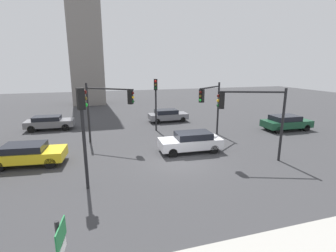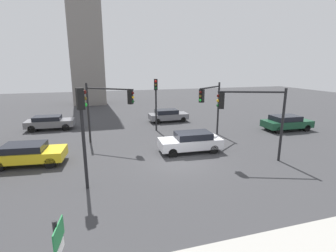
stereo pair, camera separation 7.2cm
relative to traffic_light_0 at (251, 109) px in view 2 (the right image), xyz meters
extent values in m
plane|color=#38383A|center=(-4.27, 1.03, -3.37)|extent=(94.85, 94.85, 0.00)
cube|color=#197238|center=(-10.26, -8.00, -0.97)|extent=(0.14, 0.78, 0.46)
cube|color=white|center=(-10.26, -8.00, -1.35)|extent=(0.11, 0.56, 0.22)
cylinder|color=black|center=(1.88, -0.69, -1.04)|extent=(0.16, 0.16, 4.66)
cylinder|color=black|center=(-0.04, 0.01, 1.04)|extent=(3.88, 1.52, 0.12)
cube|color=black|center=(-1.72, 0.63, 0.49)|extent=(0.41, 0.41, 1.00)
sphere|color=#4C0F0C|center=(-1.91, 0.70, 0.79)|extent=(0.20, 0.20, 0.20)
sphere|color=yellow|center=(-1.91, 0.70, 0.49)|extent=(0.20, 0.20, 0.20)
sphere|color=#14471E|center=(-1.91, 0.70, 0.19)|extent=(0.20, 0.20, 0.20)
cylinder|color=black|center=(-9.78, 6.89, -1.02)|extent=(0.16, 0.16, 4.70)
cylinder|color=black|center=(-8.17, 5.77, 0.95)|extent=(3.28, 2.35, 0.12)
cube|color=black|center=(-6.77, 4.79, 0.40)|extent=(0.45, 0.45, 1.00)
sphere|color=#4C0F0C|center=(-6.61, 4.67, 0.70)|extent=(0.20, 0.20, 0.20)
sphere|color=yellow|center=(-6.61, 4.67, 0.40)|extent=(0.20, 0.20, 0.20)
sphere|color=#14471E|center=(-6.61, 4.67, 0.10)|extent=(0.20, 0.20, 0.20)
cylinder|color=black|center=(-3.82, 9.09, -0.97)|extent=(0.16, 0.16, 4.79)
cube|color=black|center=(-3.82, 9.09, 0.92)|extent=(0.40, 0.40, 1.00)
sphere|color=red|center=(-3.87, 8.89, 1.22)|extent=(0.20, 0.20, 0.20)
sphere|color=#594714|center=(-3.87, 8.89, 0.92)|extent=(0.20, 0.20, 0.20)
sphere|color=#14471E|center=(-3.87, 8.89, 0.62)|extent=(0.20, 0.20, 0.20)
cylinder|color=black|center=(1.07, 6.24, -1.08)|extent=(0.16, 0.16, 4.58)
cylinder|color=black|center=(-0.25, 5.25, 0.89)|extent=(2.70, 2.08, 0.12)
cube|color=black|center=(-1.36, 4.41, 0.34)|extent=(0.45, 0.45, 1.00)
sphere|color=#4C0F0C|center=(-1.52, 4.29, 0.64)|extent=(0.20, 0.20, 0.20)
sphere|color=#594714|center=(-1.52, 4.29, 0.34)|extent=(0.20, 0.20, 0.20)
sphere|color=green|center=(-1.52, 4.29, 0.04)|extent=(0.20, 0.20, 0.20)
cylinder|color=black|center=(-9.91, -1.08, -0.87)|extent=(0.16, 0.16, 5.00)
cube|color=black|center=(-9.91, -1.08, 1.13)|extent=(0.40, 0.40, 1.00)
sphere|color=#4C0F0C|center=(-9.72, -1.03, 1.43)|extent=(0.20, 0.20, 0.20)
sphere|color=#594714|center=(-9.72, -1.03, 1.13)|extent=(0.20, 0.20, 0.20)
sphere|color=green|center=(-9.72, -1.03, 0.83)|extent=(0.20, 0.20, 0.20)
cube|color=silver|center=(-2.97, 2.57, -2.73)|extent=(4.46, 2.00, 0.66)
cube|color=black|center=(-2.76, 2.56, -2.20)|extent=(2.52, 1.69, 0.49)
cylinder|color=black|center=(-4.49, 1.91, -3.06)|extent=(0.63, 0.35, 0.62)
cylinder|color=black|center=(-4.43, 3.37, -3.06)|extent=(0.63, 0.35, 0.62)
cylinder|color=black|center=(-1.52, 1.76, -3.06)|extent=(0.63, 0.35, 0.62)
cylinder|color=black|center=(-1.45, 3.23, -3.06)|extent=(0.63, 0.35, 0.62)
cube|color=#19472D|center=(8.05, 5.68, -2.74)|extent=(4.55, 2.14, 0.63)
cube|color=black|center=(7.82, 5.69, -2.21)|extent=(2.57, 1.83, 0.50)
cylinder|color=black|center=(9.60, 6.42, -3.05)|extent=(0.65, 0.38, 0.63)
cylinder|color=black|center=(9.53, 4.82, -3.05)|extent=(0.65, 0.38, 0.63)
cylinder|color=black|center=(6.56, 6.55, -3.05)|extent=(0.65, 0.38, 0.63)
cylinder|color=black|center=(6.49, 4.94, -3.05)|extent=(0.65, 0.38, 0.63)
cube|color=slate|center=(-13.43, 12.28, -2.74)|extent=(4.38, 1.95, 0.60)
cube|color=black|center=(-13.64, 12.29, -2.26)|extent=(2.48, 1.66, 0.43)
cylinder|color=black|center=(-11.93, 12.93, -3.04)|extent=(0.67, 0.35, 0.66)
cylinder|color=black|center=(-12.00, 11.49, -3.04)|extent=(0.67, 0.35, 0.66)
cylinder|color=black|center=(-14.86, 13.06, -3.04)|extent=(0.67, 0.35, 0.66)
cylinder|color=black|center=(-14.92, 11.62, -3.04)|extent=(0.67, 0.35, 0.66)
cube|color=slate|center=(-1.63, 12.43, -2.78)|extent=(4.17, 1.81, 0.60)
cube|color=black|center=(-1.84, 12.44, -2.28)|extent=(2.34, 1.58, 0.49)
cylinder|color=black|center=(-0.21, 13.16, -3.08)|extent=(0.58, 0.32, 0.58)
cylinder|color=black|center=(-0.22, 11.70, -3.08)|extent=(0.58, 0.32, 0.58)
cylinder|color=black|center=(-3.04, 13.17, -3.08)|extent=(0.58, 0.32, 0.58)
cylinder|color=black|center=(-3.05, 11.71, -3.08)|extent=(0.58, 0.32, 0.58)
cube|color=yellow|center=(-13.37, 3.17, -2.74)|extent=(4.40, 2.39, 0.59)
cube|color=black|center=(-13.58, 3.20, -2.26)|extent=(2.54, 1.95, 0.44)
cylinder|color=black|center=(-11.86, 3.79, -3.03)|extent=(0.70, 0.42, 0.67)
cylinder|color=black|center=(-12.04, 2.23, -3.03)|extent=(0.70, 0.42, 0.67)
cylinder|color=black|center=(-14.71, 4.12, -3.03)|extent=(0.70, 0.42, 0.67)
cube|color=gray|center=(-9.81, 28.66, 8.50)|extent=(4.83, 4.83, 23.74)
camera|label=1|loc=(-9.39, -13.29, 2.64)|focal=26.92mm
camera|label=2|loc=(-9.32, -13.31, 2.64)|focal=26.92mm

